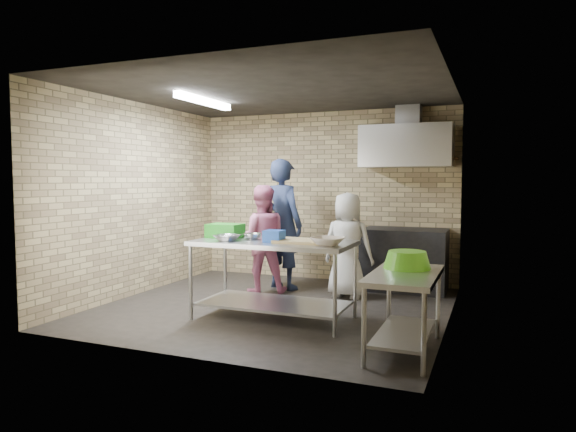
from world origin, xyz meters
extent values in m
plane|color=black|center=(0.00, 0.00, 0.00)|extent=(4.20, 4.20, 0.00)
plane|color=black|center=(0.00, 0.00, 2.70)|extent=(4.20, 4.20, 0.00)
cube|color=tan|center=(0.00, 2.00, 1.35)|extent=(4.20, 0.06, 2.70)
cube|color=tan|center=(0.00, -2.00, 1.35)|extent=(4.20, 0.06, 2.70)
cube|color=tan|center=(-2.10, 0.00, 1.35)|extent=(0.06, 4.00, 2.70)
cube|color=tan|center=(2.10, 0.00, 1.35)|extent=(0.06, 4.00, 2.70)
cube|color=#B1B4B8|center=(0.21, -0.50, 0.46)|extent=(1.83, 0.91, 0.91)
cube|color=silver|center=(1.80, -1.10, 0.38)|extent=(0.60, 1.20, 0.75)
cube|color=black|center=(1.35, 1.65, 0.45)|extent=(1.20, 0.70, 0.90)
cube|color=silver|center=(1.35, 1.70, 2.10)|extent=(1.30, 0.60, 0.60)
cube|color=#A5A8AD|center=(1.35, 1.85, 2.55)|extent=(0.35, 0.30, 0.30)
cube|color=#3F2B19|center=(1.65, 1.89, 1.92)|extent=(0.80, 0.20, 0.04)
cube|color=white|center=(-1.00, 0.00, 2.64)|extent=(0.10, 1.25, 0.08)
cube|color=green|center=(-0.49, -0.38, 0.99)|extent=(0.41, 0.30, 0.16)
cube|color=blue|center=(0.26, -0.60, 0.98)|extent=(0.20, 0.20, 0.13)
cube|color=#D3B379|center=(0.56, -0.52, 0.93)|extent=(0.56, 0.43, 0.03)
imported|color=#B9BCC0|center=(-0.29, -0.70, 0.95)|extent=(0.32, 0.32, 0.07)
imported|color=silver|center=(-0.09, -0.45, 0.95)|extent=(0.24, 0.24, 0.07)
imported|color=beige|center=(0.91, -0.65, 0.96)|extent=(0.39, 0.39, 0.09)
cylinder|color=#B22619|center=(1.40, 1.89, 2.03)|extent=(0.07, 0.07, 0.18)
imported|color=#141633|center=(-0.35, 1.10, 0.96)|extent=(0.82, 0.69, 1.92)
imported|color=#D26F99|center=(-0.53, 0.73, 0.77)|extent=(0.93, 0.85, 1.54)
imported|color=silver|center=(0.70, 0.90, 0.72)|extent=(0.73, 0.50, 1.44)
camera|label=1|loc=(2.57, -5.88, 1.61)|focal=31.98mm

